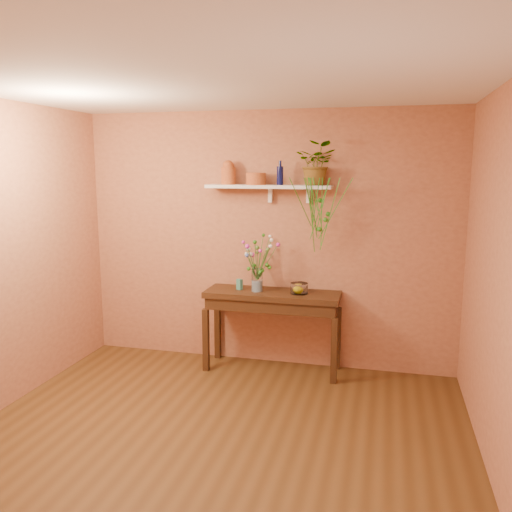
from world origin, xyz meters
TOP-DOWN VIEW (x-y plane):
  - room at (0.00, 0.00)m, footprint 4.04×4.04m
  - sideboard at (0.12, 1.76)m, footprint 1.39×0.45m
  - wall_shelf at (0.06, 1.87)m, footprint 1.30×0.24m
  - terracotta_jug at (-0.38, 1.88)m, footprint 0.19×0.19m
  - terracotta_pot at (-0.07, 1.84)m, footprint 0.26×0.26m
  - blue_bottle at (0.18, 1.84)m, footprint 0.07×0.07m
  - spider_plant at (0.55, 1.87)m, footprint 0.43×0.39m
  - plant_fronds at (0.60, 1.73)m, footprint 0.61×0.29m
  - glass_vase at (-0.04, 1.74)m, footprint 0.11×0.11m
  - bouquet at (-0.03, 1.75)m, footprint 0.36×0.38m
  - glass_bowl at (0.40, 1.75)m, footprint 0.18×0.18m
  - lemon at (0.40, 1.74)m, footprint 0.08×0.08m
  - carton at (-0.23, 1.77)m, footprint 0.07×0.06m

SIDE VIEW (x-z plane):
  - sideboard at x=0.12m, z-range 0.30..1.15m
  - lemon at x=0.40m, z-range 0.85..0.93m
  - glass_bowl at x=0.40m, z-range 0.84..0.95m
  - carton at x=-0.23m, z-range 0.85..0.96m
  - glass_vase at x=-0.04m, z-range 0.83..1.07m
  - bouquet at x=-0.03m, z-range 1.00..1.47m
  - room at x=0.00m, z-range 0.00..2.70m
  - plant_fronds at x=0.60m, z-range 1.31..2.06m
  - wall_shelf at x=0.06m, z-range 1.82..2.01m
  - terracotta_pot at x=-0.07m, z-range 1.94..2.06m
  - blue_bottle at x=0.18m, z-range 1.91..2.16m
  - terracotta_jug at x=-0.38m, z-range 1.93..2.18m
  - spider_plant at x=0.55m, z-range 1.94..2.37m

